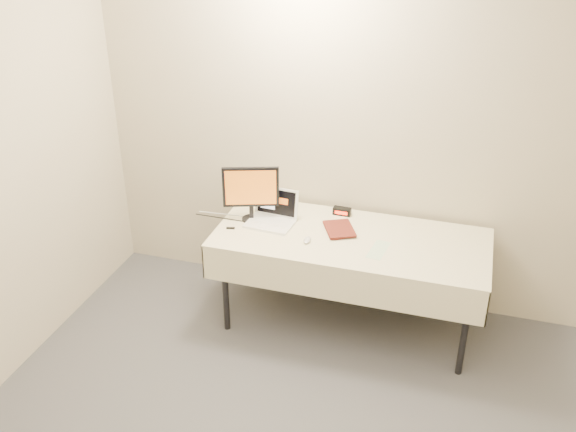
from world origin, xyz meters
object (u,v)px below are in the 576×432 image
(book, at_px, (327,216))
(laptop, at_px, (273,215))
(table, at_px, (351,245))
(monitor, at_px, (251,190))

(book, bearing_deg, laptop, 148.58)
(laptop, bearing_deg, book, -0.81)
(table, bearing_deg, monitor, 176.93)
(table, relative_size, monitor, 4.58)
(table, distance_m, monitor, 0.79)
(laptop, relative_size, monitor, 0.85)
(monitor, bearing_deg, book, -21.21)
(table, height_order, laptop, laptop)
(table, height_order, book, book)
(table, bearing_deg, book, 174.39)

